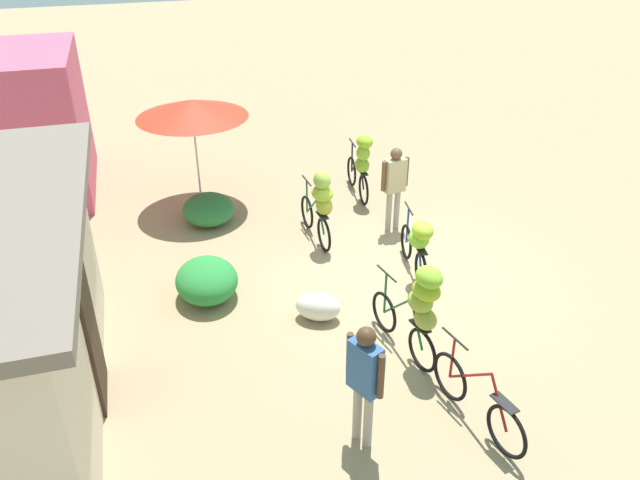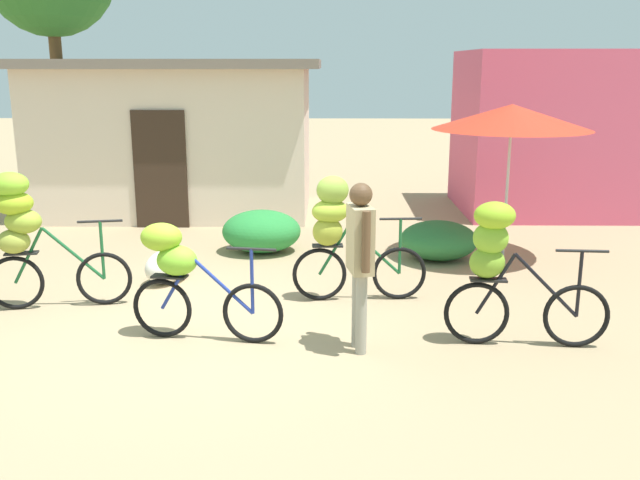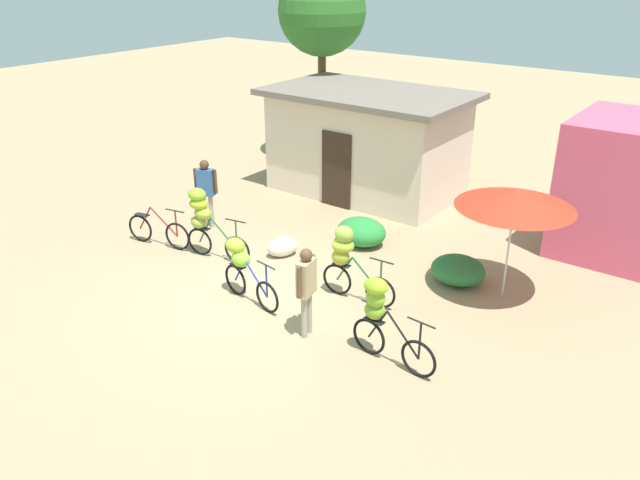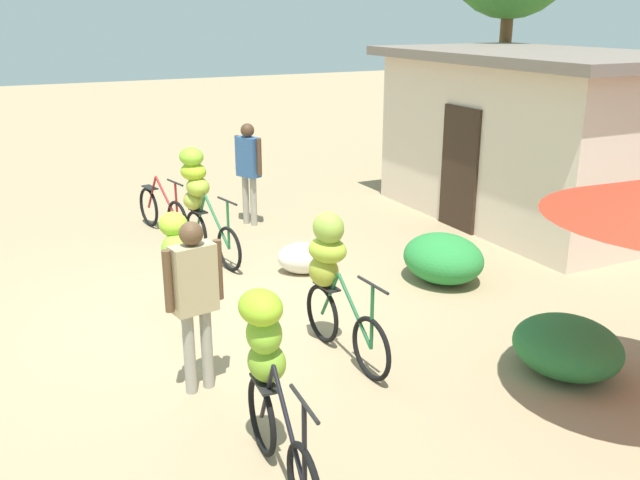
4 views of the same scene
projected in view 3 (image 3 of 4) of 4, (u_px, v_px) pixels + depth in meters
ground_plane at (254, 296)px, 12.37m from camera, size 60.00×60.00×0.00m
building_low at (367, 142)px, 17.22m from camera, size 5.39×3.36×2.83m
tree_behind_building at (322, 12)px, 18.66m from camera, size 2.63×2.63×5.90m
hedge_bush_front_left at (361, 232)px, 14.44m from camera, size 1.17×1.00×0.63m
hedge_bush_front_right at (458, 270)px, 12.78m from camera, size 1.11×1.01×0.56m
market_umbrella at (515, 198)px, 11.57m from camera, size 2.21×2.21×2.21m
bicycle_leftmost at (159, 231)px, 14.36m from camera, size 1.69×0.39×0.97m
bicycle_near_pile at (204, 217)px, 13.58m from camera, size 1.60×0.51×1.60m
bicycle_center_loaded at (242, 264)px, 12.00m from camera, size 1.58×0.43×1.20m
bicycle_by_shop at (347, 257)px, 11.96m from camera, size 1.60×0.48×1.50m
bicycle_rightmost at (381, 313)px, 10.12m from camera, size 1.62×0.39×1.47m
produce_sack at (282, 247)px, 13.93m from camera, size 0.72×0.82×0.44m
person_vendor at (306, 283)px, 10.70m from camera, size 0.27×0.57×1.67m
person_bystander at (206, 186)px, 15.07m from camera, size 0.53×0.35×1.71m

